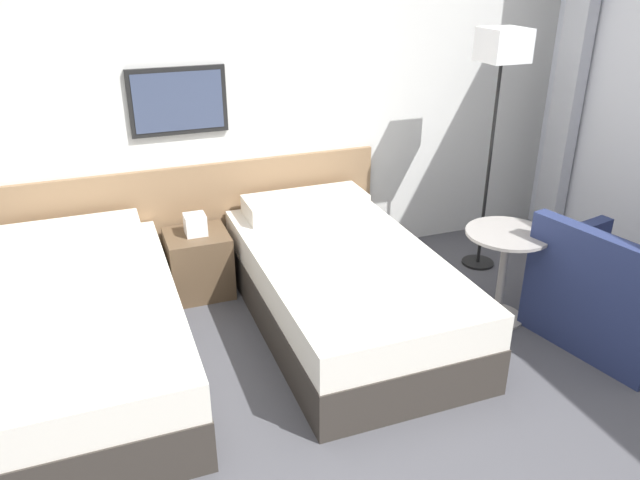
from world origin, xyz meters
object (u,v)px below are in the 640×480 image
Objects in this scene: nightstand at (199,262)px; floor_lamp at (501,64)px; bed_near_window at (343,287)px; armchair at (617,300)px; bed_near_door at (81,335)px; side_table at (504,258)px.

floor_lamp reaches higher than nightstand.
bed_near_window is 3.31× the size of nightstand.
bed_near_window is at bearing -42.26° from nightstand.
armchair is at bearing -32.83° from nightstand.
bed_near_window reaches higher than nightstand.
bed_near_door is at bearing 64.02° from armchair.
floor_lamp is at bearing 17.15° from bed_near_window.
nightstand is at bearing 44.99° from armchair.
bed_near_window is 3.16× the size of side_table.
floor_lamp is at bearing -8.63° from nightstand.
side_table is (-0.33, -0.71, -1.06)m from floor_lamp.
bed_near_door is at bearing 180.00° from bed_near_window.
nightstand is (-0.79, 0.71, -0.02)m from bed_near_window.
side_table is (1.75, -1.03, 0.20)m from nightstand.
floor_lamp is 2.83× the size of side_table.
nightstand is 2.04m from side_table.
bed_near_window is 1.97× the size of armchair.
bed_near_door and bed_near_window have the same top height.
nightstand is at bearing 42.26° from bed_near_door.
bed_near_window is at bearing 162.02° from side_table.
nightstand is at bearing 137.74° from bed_near_window.
armchair reaches higher than nightstand.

